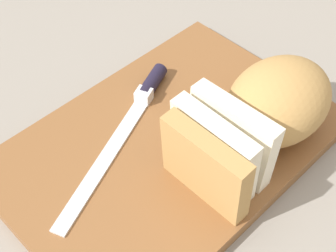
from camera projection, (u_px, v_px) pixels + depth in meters
name	position (u px, v px, depth m)	size (l,w,h in m)	color
ground_plane	(168.00, 151.00, 0.65)	(3.00, 3.00, 0.00)	gray
cutting_board	(168.00, 146.00, 0.64)	(0.43, 0.30, 0.02)	brown
bread_loaf	(261.00, 115.00, 0.60)	(0.23, 0.13, 0.10)	tan
bread_knife	(138.00, 105.00, 0.67)	(0.27, 0.13, 0.02)	silver
crumb_near_knife	(223.00, 131.00, 0.64)	(0.01, 0.01, 0.01)	#A8753D
crumb_near_loaf	(151.00, 97.00, 0.68)	(0.01, 0.01, 0.01)	#A8753D
crumb_stray_left	(239.00, 129.00, 0.64)	(0.01, 0.01, 0.01)	#A8753D
crumb_stray_right	(212.00, 166.00, 0.60)	(0.01, 0.01, 0.01)	#A8753D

